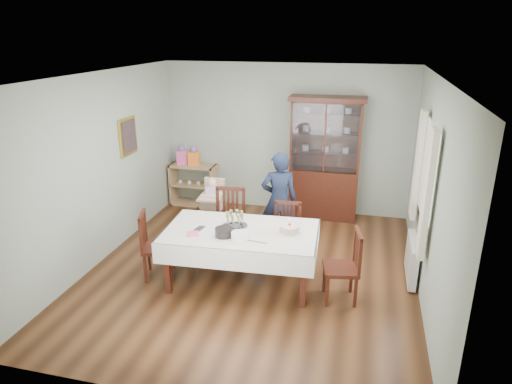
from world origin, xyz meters
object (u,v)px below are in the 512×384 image
(woman, at_px, (279,200))
(china_cabinet, at_px, (325,157))
(chair_end_right, at_px, (341,280))
(dining_table, at_px, (241,256))
(chair_end_left, at_px, (158,257))
(birthday_cake, at_px, (290,229))
(chair_far_right, at_px, (285,246))
(sideboard, at_px, (194,185))
(champagne_tray, at_px, (235,222))
(chair_far_left, at_px, (229,237))
(gift_bag_orange, at_px, (194,157))
(gift_bag_pink, at_px, (182,156))
(high_chair, at_px, (213,215))

(woman, bearing_deg, china_cabinet, -128.73)
(china_cabinet, bearing_deg, woman, -112.20)
(chair_end_right, bearing_deg, dining_table, -106.25)
(china_cabinet, xyz_separation_m, woman, (-0.55, -1.35, -0.36))
(chair_end_left, distance_m, woman, 2.02)
(chair_end_right, relative_size, birthday_cake, 3.16)
(chair_far_right, bearing_deg, sideboard, 137.20)
(chair_end_right, bearing_deg, champagne_tray, -109.60)
(chair_far_left, bearing_deg, sideboard, 118.28)
(birthday_cake, relative_size, gift_bag_orange, 0.80)
(sideboard, bearing_deg, woman, -35.22)
(gift_bag_orange, bearing_deg, sideboard, 148.28)
(dining_table, relative_size, gift_bag_pink, 5.61)
(woman, relative_size, high_chair, 1.48)
(chair_far_left, bearing_deg, gift_bag_pink, 122.56)
(chair_far_right, bearing_deg, high_chair, 155.16)
(sideboard, relative_size, chair_far_left, 0.87)
(dining_table, height_order, chair_far_right, chair_far_right)
(champagne_tray, relative_size, birthday_cake, 1.15)
(chair_end_right, bearing_deg, chair_end_left, -101.38)
(chair_end_left, distance_m, birthday_cake, 1.88)
(china_cabinet, distance_m, chair_end_right, 2.87)
(china_cabinet, relative_size, chair_far_right, 2.40)
(champagne_tray, height_order, gift_bag_orange, gift_bag_orange)
(china_cabinet, distance_m, sideboard, 2.60)
(chair_far_left, xyz_separation_m, gift_bag_orange, (-1.26, 1.90, 0.66))
(china_cabinet, relative_size, chair_far_left, 2.11)
(china_cabinet, distance_m, high_chair, 2.24)
(sideboard, xyz_separation_m, chair_end_left, (0.52, -2.72, -0.12))
(dining_table, height_order, woman, woman)
(woman, height_order, champagne_tray, woman)
(sideboard, bearing_deg, chair_far_left, -55.96)
(birthday_cake, bearing_deg, chair_far_right, 104.40)
(china_cabinet, bearing_deg, dining_table, -107.61)
(chair_end_left, relative_size, birthday_cake, 3.16)
(chair_far_right, bearing_deg, chair_far_left, 177.18)
(dining_table, distance_m, chair_far_right, 0.82)
(birthday_cake, relative_size, gift_bag_pink, 0.81)
(chair_far_right, height_order, woman, woman)
(dining_table, xyz_separation_m, woman, (0.27, 1.23, 0.38))
(chair_far_left, distance_m, woman, 0.96)
(sideboard, height_order, chair_end_right, chair_end_right)
(chair_end_right, distance_m, gift_bag_pink, 4.26)
(gift_bag_orange, bearing_deg, china_cabinet, -0.04)
(chair_end_right, relative_size, high_chair, 0.91)
(chair_far_right, height_order, champagne_tray, champagne_tray)
(chair_far_left, xyz_separation_m, gift_bag_pink, (-1.50, 1.90, 0.66))
(chair_far_left, bearing_deg, chair_far_right, -7.81)
(chair_end_left, bearing_deg, gift_bag_pink, -2.64)
(sideboard, xyz_separation_m, gift_bag_orange, (0.03, -0.02, 0.56))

